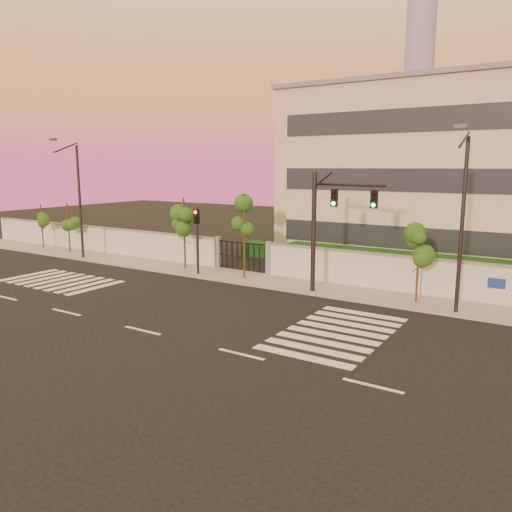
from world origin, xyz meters
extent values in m
plane|color=black|center=(0.00, 0.00, 0.00)|extent=(120.00, 120.00, 0.00)
cube|color=gray|center=(0.00, 10.50, 0.07)|extent=(60.00, 3.00, 0.15)
cube|color=silver|center=(-17.50, 12.00, 1.00)|extent=(25.00, 0.30, 2.00)
cube|color=slate|center=(-17.50, 12.00, 2.06)|extent=(25.00, 0.36, 0.12)
cube|color=slate|center=(-5.00, 12.00, 1.10)|extent=(0.35, 0.35, 2.20)
cube|color=slate|center=(-1.00, 12.00, 1.10)|extent=(0.35, 0.35, 2.20)
cube|color=#103715|center=(9.00, 14.50, 0.90)|extent=(20.00, 2.00, 1.80)
cube|color=#103715|center=(-16.00, 14.50, 0.70)|extent=(12.00, 1.80, 1.40)
cube|color=#103715|center=(-3.00, 17.00, 0.60)|extent=(6.00, 1.50, 1.20)
cube|color=#BBB79E|center=(9.00, 22.00, 6.00)|extent=(24.00, 12.00, 12.00)
cube|color=#262D38|center=(9.00, 15.98, 2.50)|extent=(22.00, 0.08, 1.40)
cube|color=#262D38|center=(9.00, 15.98, 6.00)|extent=(22.00, 0.08, 1.40)
cube|color=#262D38|center=(9.00, 15.98, 9.50)|extent=(22.00, 0.08, 1.40)
cube|color=slate|center=(9.00, 22.00, 12.10)|extent=(24.40, 12.40, 0.30)
cylinder|color=gray|center=(-65.00, 280.00, 55.00)|extent=(16.00, 16.00, 110.00)
cube|color=silver|center=(-14.00, 4.00, 0.01)|extent=(0.50, 4.00, 0.02)
cube|color=silver|center=(-13.10, 4.00, 0.01)|extent=(0.50, 4.00, 0.02)
cube|color=silver|center=(-12.20, 4.00, 0.01)|extent=(0.50, 4.00, 0.02)
cube|color=silver|center=(-11.30, 4.00, 0.01)|extent=(0.50, 4.00, 0.02)
cube|color=silver|center=(-10.40, 4.00, 0.01)|extent=(0.50, 4.00, 0.02)
cube|color=silver|center=(-9.50, 4.00, 0.01)|extent=(0.50, 4.00, 0.02)
cube|color=silver|center=(-8.60, 4.00, 0.01)|extent=(0.50, 4.00, 0.02)
cube|color=silver|center=(-7.70, 4.00, 0.01)|extent=(0.50, 4.00, 0.02)
cube|color=silver|center=(7.00, 1.00, 0.01)|extent=(4.00, 0.50, 0.02)
cube|color=silver|center=(7.00, 1.90, 0.01)|extent=(4.00, 0.50, 0.02)
cube|color=silver|center=(7.00, 2.80, 0.01)|extent=(4.00, 0.50, 0.02)
cube|color=silver|center=(7.00, 3.70, 0.01)|extent=(4.00, 0.50, 0.02)
cube|color=silver|center=(7.00, 4.60, 0.01)|extent=(4.00, 0.50, 0.02)
cube|color=silver|center=(7.00, 5.50, 0.01)|extent=(4.00, 0.50, 0.02)
cube|color=silver|center=(7.00, 6.40, 0.01)|extent=(4.00, 0.50, 0.02)
cube|color=silver|center=(7.00, 7.30, 0.01)|extent=(4.00, 0.50, 0.02)
cube|color=silver|center=(-10.00, 0.00, 0.01)|extent=(2.00, 0.15, 0.01)
cube|color=silver|center=(-5.00, 0.00, 0.01)|extent=(2.00, 0.15, 0.01)
cube|color=silver|center=(0.00, 0.00, 0.01)|extent=(2.00, 0.15, 0.01)
cube|color=silver|center=(5.00, 0.00, 0.01)|extent=(2.00, 0.15, 0.01)
cube|color=silver|center=(10.00, 0.00, 0.01)|extent=(2.00, 0.15, 0.01)
cylinder|color=#382314|center=(-21.99, 10.59, 1.88)|extent=(0.11, 0.11, 3.76)
sphere|color=#1A4112|center=(-21.99, 10.59, 3.01)|extent=(0.97, 0.97, 0.97)
sphere|color=#1A4112|center=(-21.68, 10.77, 2.44)|extent=(0.74, 0.74, 0.74)
sphere|color=#1A4112|center=(-22.25, 10.46, 2.63)|extent=(0.71, 0.71, 0.71)
cylinder|color=#382314|center=(-18.50, 10.53, 2.00)|extent=(0.12, 0.12, 4.01)
sphere|color=#1A4112|center=(-18.50, 10.53, 3.21)|extent=(1.07, 1.07, 1.07)
sphere|color=#1A4112|center=(-18.16, 10.73, 2.61)|extent=(0.81, 0.81, 0.81)
sphere|color=#1A4112|center=(-18.79, 10.39, 2.81)|extent=(0.78, 0.78, 0.78)
cylinder|color=#382314|center=(-6.55, 10.43, 2.41)|extent=(0.13, 0.13, 4.82)
sphere|color=#1A4112|center=(-6.55, 10.43, 3.86)|extent=(1.17, 1.17, 1.17)
sphere|color=#1A4112|center=(-6.18, 10.64, 3.13)|extent=(0.89, 0.89, 0.89)
sphere|color=#1A4112|center=(-6.87, 10.27, 3.37)|extent=(0.85, 0.85, 0.85)
cylinder|color=#382314|center=(-1.68, 10.20, 2.62)|extent=(0.13, 0.13, 5.23)
sphere|color=#1A4112|center=(-1.68, 10.20, 4.19)|extent=(1.16, 1.16, 1.16)
sphere|color=#1A4112|center=(-1.31, 10.41, 3.40)|extent=(0.88, 0.88, 0.88)
sphere|color=#1A4112|center=(-1.99, 10.05, 3.66)|extent=(0.84, 0.84, 0.84)
cylinder|color=#382314|center=(8.62, 10.17, 1.93)|extent=(0.11, 0.11, 3.86)
sphere|color=#1A4112|center=(8.62, 10.17, 3.09)|extent=(1.01, 1.01, 1.01)
sphere|color=#1A4112|center=(8.94, 10.36, 2.51)|extent=(0.77, 0.77, 0.77)
sphere|color=#1A4112|center=(8.35, 10.04, 2.70)|extent=(0.73, 0.73, 0.73)
cylinder|color=black|center=(3.24, 9.51, 3.27)|extent=(0.25, 0.25, 6.54)
cylinder|color=black|center=(5.24, 9.51, 5.91)|extent=(3.94, 1.10, 0.17)
cube|color=black|center=(4.40, 9.46, 5.22)|extent=(0.37, 0.19, 0.95)
sphere|color=#0CF259|center=(4.40, 9.35, 4.93)|extent=(0.21, 0.21, 0.21)
cube|color=black|center=(6.51, 9.46, 5.22)|extent=(0.37, 0.19, 0.95)
sphere|color=#0CF259|center=(6.51, 9.35, 4.93)|extent=(0.21, 0.21, 0.21)
cylinder|color=black|center=(-4.81, 9.64, 2.17)|extent=(0.15, 0.15, 4.33)
cube|color=black|center=(-4.81, 9.59, 3.75)|extent=(0.34, 0.17, 0.87)
sphere|color=red|center=(-4.81, 9.48, 4.02)|extent=(0.19, 0.19, 0.19)
cylinder|color=black|center=(-15.63, 9.49, 4.16)|extent=(0.19, 0.19, 8.31)
cylinder|color=black|center=(-15.63, 8.56, 8.11)|extent=(0.10, 1.99, 0.81)
cube|color=#3F3F44|center=(-15.63, 7.62, 8.63)|extent=(0.52, 0.26, 0.16)
cylinder|color=black|center=(10.65, 9.46, 4.06)|extent=(0.18, 0.18, 8.12)
cylinder|color=black|center=(10.65, 8.54, 7.92)|extent=(0.10, 1.94, 0.79)
cube|color=#3F3F44|center=(10.65, 7.63, 8.43)|extent=(0.51, 0.25, 0.15)
camera|label=1|loc=(14.80, -14.39, 6.81)|focal=35.00mm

